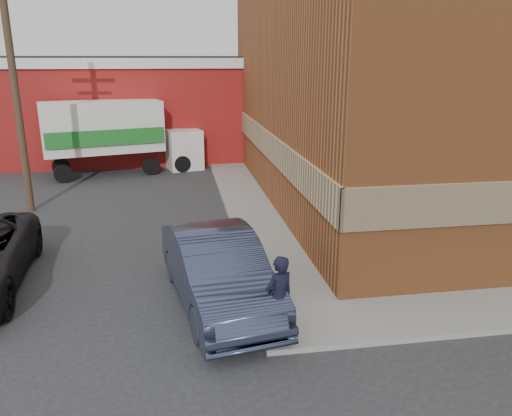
{
  "coord_description": "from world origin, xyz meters",
  "views": [
    {
      "loc": [
        -2.04,
        -9.98,
        5.47
      ],
      "look_at": [
        0.01,
        2.65,
        1.63
      ],
      "focal_mm": 35.0,
      "sensor_mm": 36.0,
      "label": 1
    }
  ],
  "objects_px": {
    "man": "(279,299)",
    "box_truck": "(118,132)",
    "warehouse": "(104,107)",
    "brick_building": "(441,79)",
    "sedan": "(218,270)",
    "utility_pole": "(14,80)"
  },
  "relations": [
    {
      "from": "man",
      "to": "sedan",
      "type": "xyz_separation_m",
      "value": [
        -1.02,
        1.91,
        -0.15
      ]
    },
    {
      "from": "brick_building",
      "to": "utility_pole",
      "type": "height_order",
      "value": "brick_building"
    },
    {
      "from": "brick_building",
      "to": "warehouse",
      "type": "height_order",
      "value": "brick_building"
    },
    {
      "from": "brick_building",
      "to": "man",
      "type": "height_order",
      "value": "brick_building"
    },
    {
      "from": "warehouse",
      "to": "man",
      "type": "xyz_separation_m",
      "value": [
        5.8,
        -21.41,
        -1.81
      ]
    },
    {
      "from": "man",
      "to": "box_truck",
      "type": "distance_m",
      "value": 17.1
    },
    {
      "from": "warehouse",
      "to": "box_truck",
      "type": "xyz_separation_m",
      "value": [
        1.2,
        -4.97,
        -0.77
      ]
    },
    {
      "from": "brick_building",
      "to": "box_truck",
      "type": "xyz_separation_m",
      "value": [
        -13.3,
        6.03,
        -2.64
      ]
    },
    {
      "from": "brick_building",
      "to": "warehouse",
      "type": "relative_size",
      "value": 1.12
    },
    {
      "from": "utility_pole",
      "to": "box_truck",
      "type": "xyz_separation_m",
      "value": [
        2.7,
        6.03,
        -2.71
      ]
    },
    {
      "from": "brick_building",
      "to": "man",
      "type": "xyz_separation_m",
      "value": [
        -8.7,
        -10.41,
        -3.68
      ]
    },
    {
      "from": "brick_building",
      "to": "utility_pole",
      "type": "distance_m",
      "value": 16.0
    },
    {
      "from": "warehouse",
      "to": "man",
      "type": "height_order",
      "value": "warehouse"
    },
    {
      "from": "warehouse",
      "to": "utility_pole",
      "type": "xyz_separation_m",
      "value": [
        -1.5,
        -11.0,
        1.93
      ]
    },
    {
      "from": "warehouse",
      "to": "sedan",
      "type": "relative_size",
      "value": 3.15
    },
    {
      "from": "box_truck",
      "to": "man",
      "type": "bearing_deg",
      "value": -88.9
    },
    {
      "from": "brick_building",
      "to": "box_truck",
      "type": "bearing_deg",
      "value": 155.6
    },
    {
      "from": "warehouse",
      "to": "man",
      "type": "relative_size",
      "value": 9.2
    },
    {
      "from": "sedan",
      "to": "warehouse",
      "type": "bearing_deg",
      "value": 94.08
    },
    {
      "from": "warehouse",
      "to": "sedan",
      "type": "height_order",
      "value": "warehouse"
    },
    {
      "from": "utility_pole",
      "to": "man",
      "type": "distance_m",
      "value": 13.25
    },
    {
      "from": "warehouse",
      "to": "sedan",
      "type": "bearing_deg",
      "value": -76.22
    }
  ]
}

